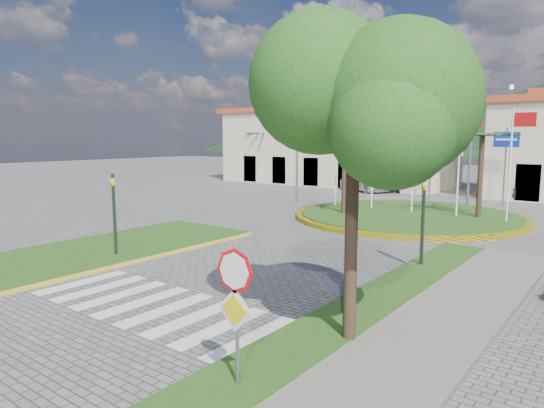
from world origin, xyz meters
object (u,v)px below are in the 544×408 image
Objects in this scene: roundabout_island at (408,215)px; stop_sign at (236,296)px; deciduous_tree at (354,106)px; car_dark_a at (384,185)px; white_van at (366,183)px.

stop_sign is (4.90, -20.04, 1.62)m from roundabout_island.
deciduous_tree reaches higher than car_dark_a.
roundabout_island is 2.60× the size of white_van.
stop_sign is 4.59m from deciduous_tree.
white_van is (-8.28, 11.26, 0.51)m from roundabout_island.
stop_sign reaches higher than white_van.
deciduous_tree is at bearing 179.21° from car_dark_a.
stop_sign is 0.54× the size of white_van.
roundabout_island is 4.79× the size of stop_sign.
car_dark_a is (-12.23, 28.60, -4.58)m from deciduous_tree.
deciduous_tree is 31.75m from white_van.
white_van is 1.40× the size of car_dark_a.
car_dark_a is at bearing -52.79° from white_van.
car_dark_a is at bearing 120.14° from roundabout_island.
white_van is 1.58m from car_dark_a.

